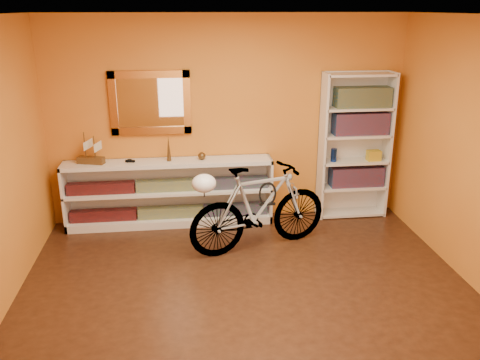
{
  "coord_description": "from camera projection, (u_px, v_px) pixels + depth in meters",
  "views": [
    {
      "loc": [
        -0.59,
        -4.21,
        2.66
      ],
      "look_at": [
        0.0,
        0.7,
        0.95
      ],
      "focal_mm": 37.57,
      "sensor_mm": 36.0,
      "label": 1
    }
  ],
  "objects": [
    {
      "name": "gilt_mirror",
      "position": [
        150.0,
        103.0,
        6.12
      ],
      "size": [
        0.98,
        0.06,
        0.78
      ],
      "primitive_type": "cube",
      "color": "#9B581C",
      "rests_on": "back_wall"
    },
    {
      "name": "helmet",
      "position": [
        204.0,
        183.0,
        5.31
      ],
      "size": [
        0.26,
        0.25,
        0.2
      ],
      "primitive_type": "ellipsoid",
      "color": "white",
      "rests_on": "bicycle"
    },
    {
      "name": "back_wall",
      "position": [
        228.0,
        120.0,
        6.34
      ],
      "size": [
        4.5,
        0.01,
        2.6
      ],
      "primitive_type": "cube",
      "color": "#CA6E1E",
      "rests_on": "ground"
    },
    {
      "name": "bicycle",
      "position": [
        259.0,
        207.0,
        5.69
      ],
      "size": [
        0.93,
        1.78,
        1.01
      ],
      "primitive_type": "imported",
      "rotation": [
        0.0,
        0.0,
        1.87
      ],
      "color": "silver",
      "rests_on": "floor"
    },
    {
      "name": "model_ship",
      "position": [
        90.0,
        148.0,
        6.06
      ],
      "size": [
        0.35,
        0.21,
        0.39
      ],
      "primitive_type": null,
      "rotation": [
        0.0,
        0.0,
        -0.29
      ],
      "color": "#442B13",
      "rests_on": "console_unit"
    },
    {
      "name": "cd_row_lower",
      "position": [
        171.0,
        212.0,
        6.43
      ],
      "size": [
        2.5,
        0.13,
        0.14
      ],
      "primitive_type": "cube",
      "color": "black",
      "rests_on": "console_unit"
    },
    {
      "name": "toy_car",
      "position": [
        130.0,
        162.0,
        6.17
      ],
      "size": [
        0.0,
        0.0,
        0.0
      ],
      "primitive_type": "imported",
      "rotation": [
        0.0,
        0.0,
        1.47
      ],
      "color": "black",
      "rests_on": "console_unit"
    },
    {
      "name": "floor",
      "position": [
        249.0,
        296.0,
        4.89
      ],
      "size": [
        4.5,
        4.0,
        0.01
      ],
      "primitive_type": "cube",
      "color": "black",
      "rests_on": "ground"
    },
    {
      "name": "bookcase",
      "position": [
        355.0,
        146.0,
        6.49
      ],
      "size": [
        0.9,
        0.3,
        1.9
      ],
      "primitive_type": null,
      "color": "silver",
      "rests_on": "floor"
    },
    {
      "name": "book_row_b",
      "position": [
        360.0,
        123.0,
        6.4
      ],
      "size": [
        0.7,
        0.22,
        0.28
      ],
      "primitive_type": "cube",
      "color": "maroon",
      "rests_on": "bookcase"
    },
    {
      "name": "yellow_bag",
      "position": [
        374.0,
        155.0,
        6.52
      ],
      "size": [
        0.18,
        0.12,
        0.13
      ],
      "primitive_type": "cube",
      "rotation": [
        0.0,
        0.0,
        0.05
      ],
      "color": "gold",
      "rests_on": "bookcase"
    },
    {
      "name": "cd_row_upper",
      "position": [
        169.0,
        185.0,
        6.31
      ],
      "size": [
        2.5,
        0.13,
        0.14
      ],
      "primitive_type": "cube",
      "color": "navy",
      "rests_on": "console_unit"
    },
    {
      "name": "red_tin",
      "position": [
        342.0,
        100.0,
        6.3
      ],
      "size": [
        0.18,
        0.18,
        0.18
      ],
      "primitive_type": "cube",
      "rotation": [
        0.0,
        0.0,
        0.34
      ],
      "color": "maroon",
      "rests_on": "bookcase"
    },
    {
      "name": "console_unit",
      "position": [
        170.0,
        193.0,
        6.37
      ],
      "size": [
        2.6,
        0.35,
        0.85
      ],
      "primitive_type": null,
      "color": "silver",
      "rests_on": "floor"
    },
    {
      "name": "wall_socket",
      "position": [
        295.0,
        195.0,
        6.77
      ],
      "size": [
        0.09,
        0.02,
        0.09
      ],
      "primitive_type": "cube",
      "color": "silver",
      "rests_on": "back_wall"
    },
    {
      "name": "decorative_orb",
      "position": [
        202.0,
        156.0,
        6.26
      ],
      "size": [
        0.1,
        0.1,
        0.1
      ],
      "primitive_type": "sphere",
      "color": "#4F371B",
      "rests_on": "console_unit"
    },
    {
      "name": "ceiling",
      "position": [
        250.0,
        14.0,
        4.04
      ],
      "size": [
        4.5,
        4.0,
        0.01
      ],
      "primitive_type": "cube",
      "color": "silver",
      "rests_on": "ground"
    },
    {
      "name": "bronze_ornament",
      "position": [
        169.0,
        148.0,
        6.18
      ],
      "size": [
        0.05,
        0.05,
        0.32
      ],
      "primitive_type": "cone",
      "color": "#4F371B",
      "rests_on": "console_unit"
    },
    {
      "name": "travel_mug",
      "position": [
        334.0,
        155.0,
        6.47
      ],
      "size": [
        0.08,
        0.08,
        0.17
      ],
      "primitive_type": "cylinder",
      "color": "navy",
      "rests_on": "bookcase"
    },
    {
      "name": "book_row_a",
      "position": [
        356.0,
        176.0,
        6.63
      ],
      "size": [
        0.7,
        0.22,
        0.26
      ],
      "primitive_type": "cube",
      "color": "maroon",
      "rests_on": "bookcase"
    },
    {
      "name": "u_lock",
      "position": [
        268.0,
        194.0,
        5.68
      ],
      "size": [
        0.2,
        0.02,
        0.2
      ],
      "primitive_type": "torus",
      "rotation": [
        1.57,
        0.0,
        0.0
      ],
      "color": "black",
      "rests_on": "bicycle"
    },
    {
      "name": "book_row_c",
      "position": [
        362.0,
        97.0,
        6.29
      ],
      "size": [
        0.7,
        0.22,
        0.25
      ],
      "primitive_type": "cube",
      "color": "#184456",
      "rests_on": "bookcase"
    }
  ]
}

